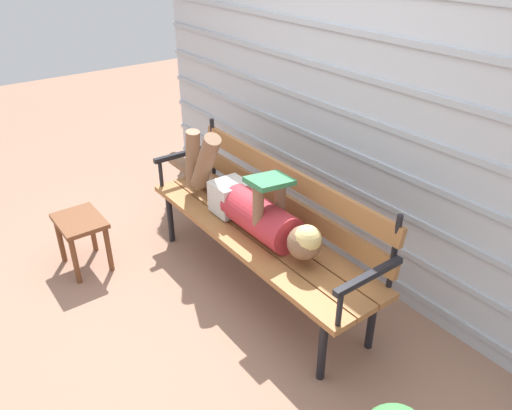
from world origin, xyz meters
The scene contains 5 objects.
ground_plane centered at (0.00, 0.00, 0.00)m, with size 12.00×12.00×0.00m, color #936B56.
house_siding centered at (0.00, 0.86, 1.07)m, with size 4.15×0.08×2.13m.
park_bench centered at (0.00, 0.26, 0.47)m, with size 1.83×0.49×0.85m.
reclining_person centered at (-0.10, 0.19, 0.57)m, with size 1.70×0.25×0.53m.
footstool centered at (-0.88, -0.61, 0.29)m, with size 0.37×0.28×0.38m.
Camera 1 is at (2.06, -1.34, 2.05)m, focal length 34.73 mm.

